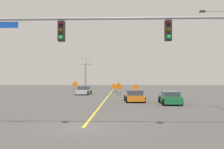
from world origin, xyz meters
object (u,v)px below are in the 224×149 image
(street_lamp_mid_left, at_px, (86,70))
(construction_sign_median_far, at_px, (119,87))
(traffic_signal_assembly, at_px, (159,36))
(construction_sign_right_shoulder, at_px, (75,85))
(car_silver_mid, at_px, (84,91))
(construction_sign_left_shoulder, at_px, (136,88))
(construction_sign_left_lane, at_px, (114,87))
(car_orange_distant, at_px, (134,96))
(car_green_near, at_px, (170,98))
(street_lamp_near_left, at_px, (85,73))

(street_lamp_mid_left, relative_size, construction_sign_median_far, 4.75)
(traffic_signal_assembly, relative_size, construction_sign_right_shoulder, 7.90)
(street_lamp_mid_left, bearing_deg, car_silver_mid, -82.85)
(construction_sign_left_shoulder, bearing_deg, construction_sign_left_lane, 117.74)
(car_orange_distant, bearing_deg, street_lamp_mid_left, 102.89)
(construction_sign_right_shoulder, xyz_separation_m, car_green_near, (14.19, -26.14, -0.71))
(construction_sign_left_lane, bearing_deg, car_orange_distant, -81.31)
(construction_sign_right_shoulder, relative_size, construction_sign_left_shoulder, 1.16)
(traffic_signal_assembly, height_order, construction_sign_left_shoulder, traffic_signal_assembly)
(construction_sign_left_shoulder, xyz_separation_m, car_green_near, (2.66, -13.79, -0.51))
(street_lamp_mid_left, bearing_deg, traffic_signal_assembly, -79.46)
(construction_sign_left_shoulder, bearing_deg, car_orange_distant, -93.96)
(construction_sign_left_lane, bearing_deg, street_lamp_near_left, 105.23)
(car_silver_mid, distance_m, car_orange_distant, 15.21)
(construction_sign_left_lane, bearing_deg, construction_sign_left_shoulder, -62.26)
(car_silver_mid, bearing_deg, construction_sign_left_shoulder, -13.12)
(street_lamp_near_left, bearing_deg, construction_sign_left_lane, -74.77)
(street_lamp_near_left, bearing_deg, construction_sign_left_shoulder, -72.80)
(construction_sign_median_far, xyz_separation_m, construction_sign_left_shoulder, (2.65, 0.22, -0.15))
(construction_sign_left_shoulder, xyz_separation_m, car_orange_distant, (-0.78, -11.30, -0.52))
(construction_sign_right_shoulder, xyz_separation_m, construction_sign_median_far, (8.89, -12.57, -0.05))
(street_lamp_mid_left, bearing_deg, construction_sign_right_shoulder, -86.20)
(car_silver_mid, relative_size, car_orange_distant, 1.08)
(street_lamp_near_left, xyz_separation_m, car_orange_distant, (13.34, -56.92, -3.87))
(construction_sign_left_shoulder, distance_m, car_green_near, 14.05)
(car_green_near, xyz_separation_m, car_silver_mid, (-10.95, 15.72, 0.02))
(car_green_near, bearing_deg, construction_sign_left_shoulder, 100.91)
(traffic_signal_assembly, bearing_deg, street_lamp_mid_left, 100.54)
(construction_sign_median_far, relative_size, car_orange_distant, 0.51)
(construction_sign_right_shoulder, distance_m, car_silver_mid, 10.93)
(car_silver_mid, xyz_separation_m, car_orange_distant, (7.51, -13.23, -0.03))
(construction_sign_left_lane, relative_size, car_green_near, 0.39)
(construction_sign_left_shoulder, distance_m, car_silver_mid, 8.53)
(traffic_signal_assembly, height_order, construction_sign_left_lane, traffic_signal_assembly)
(street_lamp_near_left, xyz_separation_m, construction_sign_median_far, (11.48, -45.84, -3.20))
(car_green_near, distance_m, car_silver_mid, 19.16)
(street_lamp_mid_left, bearing_deg, construction_sign_median_far, -76.31)
(construction_sign_median_far, xyz_separation_m, car_orange_distant, (1.86, -11.08, -0.67))
(car_silver_mid, bearing_deg, street_lamp_near_left, 97.61)
(construction_sign_left_lane, relative_size, car_silver_mid, 0.42)
(street_lamp_mid_left, relative_size, car_orange_distant, 2.43)
(street_lamp_mid_left, distance_m, street_lamp_near_left, 1.15)
(construction_sign_left_shoulder, xyz_separation_m, construction_sign_left_lane, (-3.54, 6.72, -0.03))
(car_orange_distant, bearing_deg, construction_sign_median_far, 99.55)
(car_green_near, height_order, car_silver_mid, car_silver_mid)
(street_lamp_near_left, bearing_deg, car_silver_mid, -82.39)
(street_lamp_near_left, distance_m, car_orange_distant, 58.59)
(street_lamp_mid_left, distance_m, car_orange_distant, 58.22)
(construction_sign_right_shoulder, bearing_deg, car_green_near, -61.50)
(traffic_signal_assembly, distance_m, construction_sign_median_far, 27.13)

